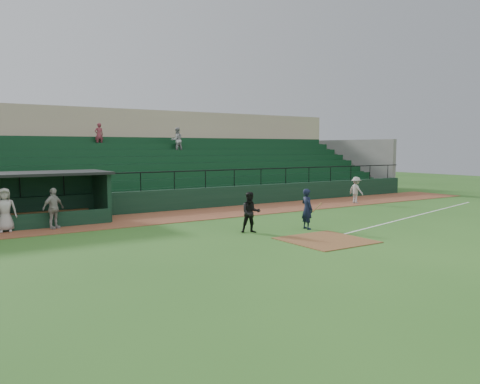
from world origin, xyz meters
TOP-DOWN VIEW (x-y plane):
  - ground at (0.00, 0.00)m, footprint 90.00×90.00m
  - warning_track at (0.00, 8.00)m, footprint 40.00×4.00m
  - home_plate_dirt at (0.00, -1.00)m, footprint 3.00×3.00m
  - foul_line at (8.00, 1.20)m, footprint 17.49×4.44m
  - stadium_structure at (-0.00, 16.46)m, footprint 38.00×13.08m
  - dugout at (-9.75, 9.56)m, footprint 8.90×3.20m
  - batter_at_plate at (1.11, 1.38)m, footprint 1.04×0.71m
  - umpire at (-1.45, 1.98)m, footprint 1.02×0.92m
  - runner at (10.09, 6.94)m, footprint 0.63×1.08m
  - dugout_player_a at (-8.13, 7.39)m, footprint 1.13×0.85m
  - dugout_player_b at (-9.99, 7.69)m, footprint 0.95×0.67m

SIDE VIEW (x-z plane):
  - ground at x=0.00m, z-range 0.00..0.00m
  - foul_line at x=8.00m, z-range 0.00..0.01m
  - warning_track at x=0.00m, z-range 0.00..0.03m
  - home_plate_dirt at x=0.00m, z-range 0.00..0.03m
  - umpire at x=-1.45m, z-range 0.00..1.70m
  - runner at x=10.09m, z-range 0.03..1.69m
  - batter_at_plate at x=1.11m, z-range 0.00..1.77m
  - dugout_player_a at x=-8.13m, z-range 0.03..1.81m
  - dugout_player_b at x=-9.99m, z-range 0.03..1.87m
  - dugout at x=-9.75m, z-range 0.12..2.54m
  - stadium_structure at x=0.00m, z-range -0.90..5.50m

